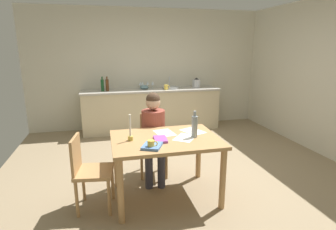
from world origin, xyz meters
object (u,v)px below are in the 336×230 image
object	(u,v)px
bottle_vinegar	(107,85)
wine_glass_back_right	(140,84)
book_cookery	(152,146)
mixing_bowl	(144,87)
wine_glass_near_sink	(153,83)
chair_side_empty	(88,169)
bottle_oil	(102,85)
book_magazine	(160,139)
wine_glass_back_left	(142,83)
stovetop_kettle	(196,83)
wine_bottle_on_table	(195,126)
sink_unit	(171,87)
chair_at_table	(153,141)
candlestick	(130,133)
teacup_on_counter	(166,87)
coffee_mug	(151,144)
dining_table	(165,147)
person_seated	(154,131)
wine_glass_by_kettle	(148,83)

from	to	relation	value
bottle_vinegar	wine_glass_back_right	xyz separation A→B (m)	(0.71, 0.18, -0.02)
book_cookery	mixing_bowl	distance (m)	3.14
wine_glass_near_sink	wine_glass_back_right	xyz separation A→B (m)	(-0.28, 0.00, 0.00)
chair_side_empty	wine_glass_back_right	size ratio (longest dim) A/B	5.55
bottle_oil	wine_glass_back_right	distance (m)	0.82
book_magazine	wine_glass_back_left	size ratio (longest dim) A/B	1.48
bottle_oil	stovetop_kettle	distance (m)	2.05
wine_bottle_on_table	mixing_bowl	distance (m)	2.90
book_cookery	bottle_oil	xyz separation A→B (m)	(-0.48, 3.05, 0.25)
book_cookery	stovetop_kettle	bearing A→B (deg)	88.17
bottle_oil	book_cookery	bearing A→B (deg)	-81.08
sink_unit	stovetop_kettle	size ratio (longest dim) A/B	1.64
chair_at_table	wine_glass_back_left	distance (m)	2.33
mixing_bowl	stovetop_kettle	xyz separation A→B (m)	(1.17, -0.04, 0.06)
candlestick	teacup_on_counter	world-z (taller)	candlestick
book_cookery	wine_glass_near_sink	xyz separation A→B (m)	(0.60, 3.22, 0.24)
bottle_vinegar	chair_side_empty	bearing A→B (deg)	-95.99
candlestick	coffee_mug	bearing A→B (deg)	-58.86
dining_table	book_cookery	bearing A→B (deg)	-128.33
wine_glass_back_left	teacup_on_counter	xyz separation A→B (m)	(0.46, -0.30, -0.05)
person_seated	wine_glass_near_sink	distance (m)	2.47
mixing_bowl	sink_unit	bearing A→B (deg)	-3.64
person_seated	mixing_bowl	xyz separation A→B (m)	(0.23, 2.30, 0.26)
coffee_mug	bottle_oil	size ratio (longest dim) A/B	0.37
bottle_oil	teacup_on_counter	world-z (taller)	bottle_oil
coffee_mug	teacup_on_counter	size ratio (longest dim) A/B	0.91
chair_side_empty	mixing_bowl	xyz separation A→B (m)	(1.08, 2.89, 0.47)
wine_bottle_on_table	wine_glass_by_kettle	xyz separation A→B (m)	(-0.06, 3.00, 0.12)
chair_at_table	wine_glass_near_sink	bearing A→B (deg)	79.54
dining_table	chair_side_empty	xyz separation A→B (m)	(-0.88, -0.04, -0.17)
mixing_bowl	wine_glass_back_left	xyz separation A→B (m)	(-0.02, 0.11, 0.07)
coffee_mug	book_cookery	xyz separation A→B (m)	(0.01, 0.04, -0.03)
chair_at_table	wine_glass_by_kettle	size ratio (longest dim) A/B	5.55
book_magazine	mixing_bowl	size ratio (longest dim) A/B	1.19
dining_table	coffee_mug	world-z (taller)	coffee_mug
candlestick	wine_glass_near_sink	xyz separation A→B (m)	(0.80, 2.95, 0.16)
wine_glass_back_left	dining_table	bearing A→B (deg)	-93.29
candlestick	bottle_oil	world-z (taller)	bottle_oil
wine_glass_back_right	book_cookery	bearing A→B (deg)	-95.80
dining_table	chair_side_empty	world-z (taller)	chair_side_empty
teacup_on_counter	coffee_mug	bearing A→B (deg)	-106.10
coffee_mug	stovetop_kettle	distance (m)	3.49
mixing_bowl	wine_glass_by_kettle	size ratio (longest dim) A/B	1.24
chair_side_empty	sink_unit	distance (m)	3.33
candlestick	stovetop_kettle	bearing A→B (deg)	57.74
wine_glass_back_right	chair_at_table	bearing A→B (deg)	-93.60
book_cookery	wine_glass_by_kettle	distance (m)	3.26
chair_side_empty	stovetop_kettle	world-z (taller)	stovetop_kettle
bottle_oil	wine_glass_near_sink	size ratio (longest dim) A/B	1.92
chair_at_table	person_seated	distance (m)	0.25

